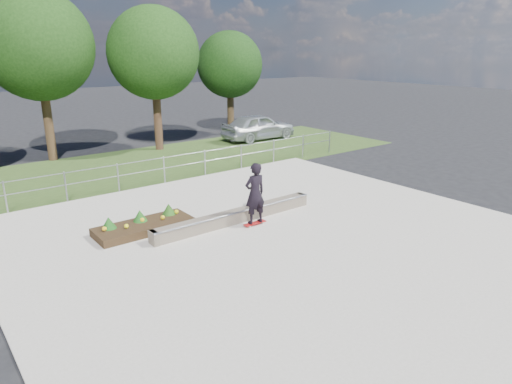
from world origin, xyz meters
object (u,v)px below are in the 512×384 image
grind_ledge (236,216)px  skateboarder (255,194)px  planter_bed (143,225)px  parked_car (258,127)px

grind_ledge → skateboarder: bearing=-61.2°
planter_bed → grind_ledge: bearing=-24.1°
grind_ledge → planter_bed: size_ratio=2.00×
skateboarder → parked_car: size_ratio=0.43×
planter_bed → parked_car: 15.69m
grind_ledge → planter_bed: planter_bed is taller
planter_bed → skateboarder: bearing=-30.8°
skateboarder → parked_car: (9.26, 11.55, -0.31)m
planter_bed → parked_car: bearing=38.5°
grind_ledge → parked_car: size_ratio=1.25×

